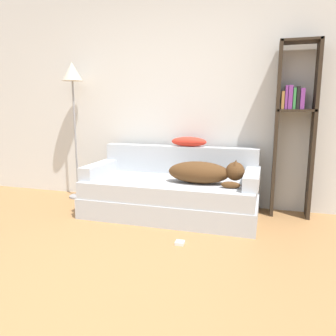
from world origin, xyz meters
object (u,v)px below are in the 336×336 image
at_px(couch, 170,198).
at_px(laptop, 146,179).
at_px(power_adapter, 180,243).
at_px(bookshelf, 295,120).
at_px(throw_pillow, 189,142).
at_px(floor_lamp, 73,85).
at_px(dog, 204,172).

bearing_deg(couch, laptop, -162.57).
relative_size(laptop, power_adapter, 5.08).
height_order(bookshelf, power_adapter, bookshelf).
relative_size(throw_pillow, bookshelf, 0.22).
bearing_deg(couch, floor_lamp, 166.44).
distance_m(throw_pillow, bookshelf, 1.18).
bearing_deg(laptop, couch, 2.23).
height_order(floor_lamp, power_adapter, floor_lamp).
height_order(dog, power_adapter, dog).
bearing_deg(laptop, bookshelf, 2.01).
bearing_deg(couch, dog, -9.83).
relative_size(couch, floor_lamp, 1.08).
distance_m(laptop, power_adapter, 0.96).
height_order(couch, power_adapter, couch).
bearing_deg(throw_pillow, dog, -57.88).
bearing_deg(bookshelf, laptop, -162.79).
bearing_deg(dog, throw_pillow, 122.12).
distance_m(couch, floor_lamp, 1.92).
height_order(couch, bookshelf, bookshelf).
bearing_deg(throw_pillow, bookshelf, 1.10).
relative_size(dog, laptop, 2.04).
relative_size(floor_lamp, power_adapter, 22.74).
distance_m(laptop, throw_pillow, 0.70).
bearing_deg(dog, bookshelf, 27.62).
xyz_separation_m(dog, floor_lamp, (-1.79, 0.40, 0.94)).
height_order(laptop, bookshelf, bookshelf).
relative_size(throw_pillow, floor_lamp, 0.24).
height_order(throw_pillow, power_adapter, throw_pillow).
bearing_deg(laptop, floor_lamp, 144.57).
bearing_deg(throw_pillow, laptop, -129.79).
xyz_separation_m(laptop, floor_lamp, (-1.13, 0.42, 1.06)).
bearing_deg(bookshelf, floor_lamp, -178.80).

